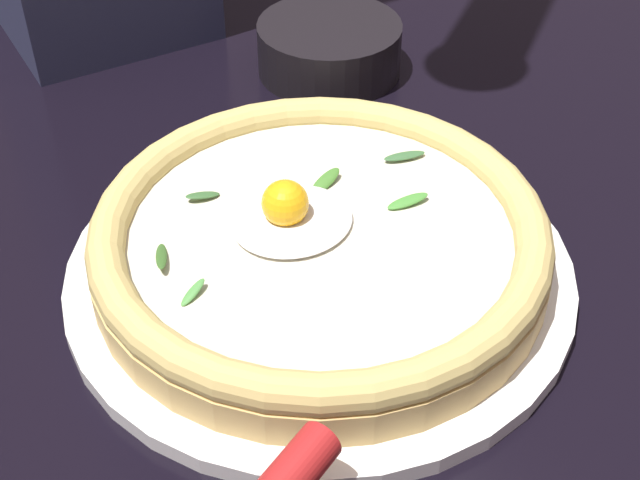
# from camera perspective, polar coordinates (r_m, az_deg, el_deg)

# --- Properties ---
(ground_plane) EXTENTS (2.40, 2.40, 0.03)m
(ground_plane) POSITION_cam_1_polar(r_m,az_deg,el_deg) (0.59, 4.59, -3.54)
(ground_plane) COLOR black
(ground_plane) RESTS_ON ground
(pizza_plate) EXTENTS (0.33, 0.33, 0.01)m
(pizza_plate) POSITION_cam_1_polar(r_m,az_deg,el_deg) (0.57, -0.00, -1.96)
(pizza_plate) COLOR white
(pizza_plate) RESTS_ON ground
(pizza) EXTENTS (0.29, 0.29, 0.06)m
(pizza) POSITION_cam_1_polar(r_m,az_deg,el_deg) (0.56, -0.03, 0.10)
(pizza) COLOR tan
(pizza) RESTS_ON pizza_plate
(side_bowl) EXTENTS (0.12, 0.12, 0.04)m
(side_bowl) POSITION_cam_1_polar(r_m,az_deg,el_deg) (0.78, 0.60, 12.26)
(side_bowl) COLOR black
(side_bowl) RESTS_ON ground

